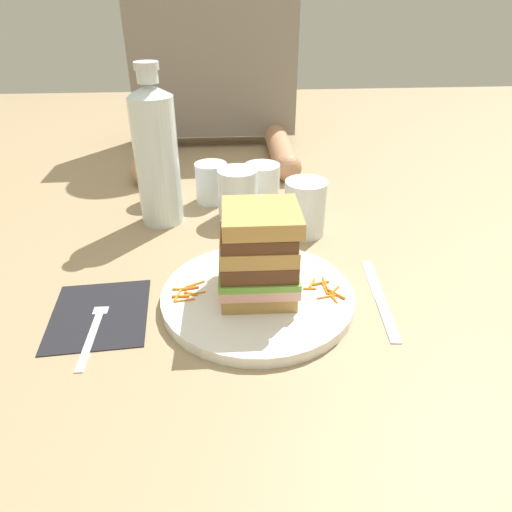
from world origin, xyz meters
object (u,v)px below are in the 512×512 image
(diner_across, at_px, (212,31))
(water_bottle, at_px, (156,155))
(fork, at_px, (95,322))
(juice_glass, at_px, (305,211))
(empty_tumbler_3, at_px, (160,182))
(sandwich, at_px, (258,253))
(empty_tumbler_0, at_px, (262,181))
(empty_tumbler_2, at_px, (211,183))
(napkin_dark, at_px, (99,314))
(empty_tumbler_1, at_px, (238,194))
(main_plate, at_px, (258,296))
(knife, at_px, (380,299))

(diner_across, bearing_deg, water_bottle, -102.05)
(fork, xyz_separation_m, juice_glass, (0.32, 0.24, 0.04))
(empty_tumbler_3, bearing_deg, sandwich, -65.01)
(empty_tumbler_3, bearing_deg, diner_across, 73.33)
(empty_tumbler_0, relative_size, empty_tumbler_3, 0.93)
(empty_tumbler_2, distance_m, empty_tumbler_3, 0.11)
(napkin_dark, xyz_separation_m, juice_glass, (0.32, 0.22, 0.04))
(empty_tumbler_0, xyz_separation_m, empty_tumbler_1, (-0.05, -0.09, 0.01))
(fork, height_order, empty_tumbler_1, empty_tumbler_1)
(fork, xyz_separation_m, empty_tumbler_0, (0.26, 0.41, 0.03))
(empty_tumbler_1, bearing_deg, main_plate, -86.70)
(water_bottle, bearing_deg, napkin_dark, -101.59)
(empty_tumbler_0, relative_size, empty_tumbler_2, 0.92)
(knife, bearing_deg, empty_tumbler_1, 123.48)
(knife, xyz_separation_m, water_bottle, (-0.33, 0.28, 0.13))
(water_bottle, bearing_deg, empty_tumbler_2, 42.24)
(sandwich, relative_size, empty_tumbler_0, 1.74)
(empty_tumbler_2, bearing_deg, empty_tumbler_1, -56.97)
(empty_tumbler_0, bearing_deg, juice_glass, -70.03)
(napkin_dark, xyz_separation_m, diner_across, (0.16, 0.77, 0.29))
(empty_tumbler_2, bearing_deg, water_bottle, -137.76)
(juice_glass, height_order, empty_tumbler_1, juice_glass)
(sandwich, xyz_separation_m, empty_tumbler_1, (-0.02, 0.28, -0.03))
(sandwich, xyz_separation_m, empty_tumbler_2, (-0.07, 0.36, -0.04))
(sandwich, xyz_separation_m, water_bottle, (-0.16, 0.27, 0.05))
(water_bottle, bearing_deg, empty_tumbler_3, 97.33)
(main_plate, height_order, juice_glass, juice_glass)
(fork, distance_m, empty_tumbler_1, 0.38)
(sandwich, xyz_separation_m, diner_across, (-0.06, 0.76, 0.21))
(knife, height_order, diner_across, diner_across)
(knife, xyz_separation_m, empty_tumbler_1, (-0.19, 0.29, 0.05))
(water_bottle, distance_m, empty_tumbler_3, 0.13)
(sandwich, bearing_deg, empty_tumbler_1, 93.44)
(main_plate, xyz_separation_m, juice_glass, (0.10, 0.20, 0.04))
(juice_glass, bearing_deg, empty_tumbler_3, 148.31)
(empty_tumbler_1, bearing_deg, knife, -56.52)
(water_bottle, height_order, empty_tumbler_1, water_bottle)
(knife, bearing_deg, water_bottle, 139.71)
(napkin_dark, bearing_deg, empty_tumbler_0, 56.51)
(main_plate, bearing_deg, empty_tumbler_1, 93.30)
(sandwich, height_order, diner_across, diner_across)
(main_plate, distance_m, napkin_dark, 0.22)
(juice_glass, height_order, diner_across, diner_across)
(knife, distance_m, empty_tumbler_3, 0.52)
(fork, height_order, empty_tumbler_2, empty_tumbler_2)
(empty_tumbler_3, xyz_separation_m, diner_across, (0.12, 0.39, 0.25))
(napkin_dark, distance_m, knife, 0.39)
(empty_tumbler_3, relative_size, diner_across, 0.13)
(main_plate, distance_m, knife, 0.18)
(fork, height_order, diner_across, diner_across)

